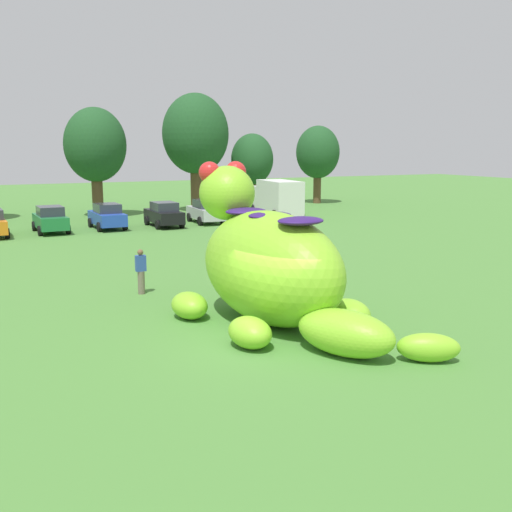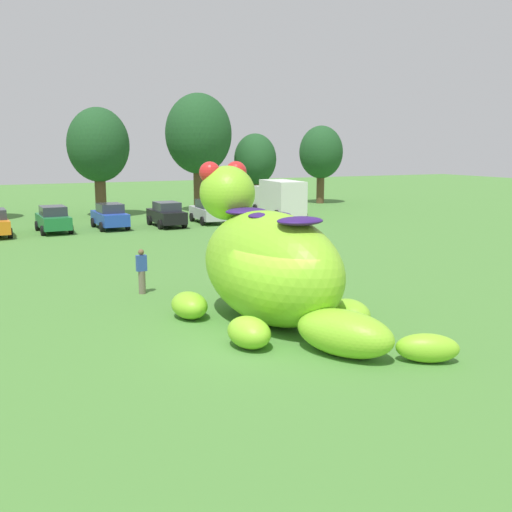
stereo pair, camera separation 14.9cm
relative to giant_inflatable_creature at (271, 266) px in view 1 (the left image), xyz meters
name	(u,v)px [view 1 (the left image)]	position (x,y,z in m)	size (l,w,h in m)	color
ground_plane	(260,342)	(-1.16, -1.62, -1.83)	(160.00, 160.00, 0.00)	#4C8438
giant_inflatable_creature	(271,266)	(0.00, 0.00, 0.00)	(5.75, 9.47, 4.99)	#8CD12D
car_green	(50,219)	(-3.72, 24.01, -0.97)	(2.06, 4.16, 1.72)	#1E7238
car_blue	(107,216)	(-0.03, 24.20, -0.97)	(2.06, 4.16, 1.72)	#2347B7
car_black	(164,214)	(3.77, 23.67, -0.97)	(2.00, 4.13, 1.72)	black
car_silver	(206,211)	(7.11, 24.26, -0.97)	(2.05, 4.16, 1.72)	#B7BABF
box_truck	(276,198)	(13.11, 24.70, -0.23)	(2.83, 6.56, 2.95)	silver
tree_centre_left	(95,146)	(0.81, 31.66, 3.75)	(4.80, 4.80, 8.52)	brown
tree_centre	(196,135)	(9.22, 31.96, 4.66)	(5.59, 5.59, 9.92)	brown
tree_centre_right	(252,160)	(14.52, 32.00, 2.52)	(3.75, 3.75, 6.65)	brown
tree_mid_right	(318,153)	(22.60, 34.12, 3.09)	(4.23, 4.23, 7.51)	brown
spectator_near_inflatable	(264,224)	(7.62, 15.80, -0.97)	(0.38, 0.26, 1.71)	black
spectator_mid_field	(141,272)	(-2.72, 5.38, -0.97)	(0.38, 0.26, 1.71)	#726656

